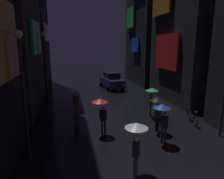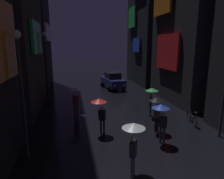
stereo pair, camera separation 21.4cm
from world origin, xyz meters
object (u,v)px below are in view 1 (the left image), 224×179
at_px(pedestrian_midstreet_centre_black, 157,104).
at_px(pedestrian_near_crossing_blue, 163,113).
at_px(bicycle_parked_at_storefront, 192,118).
at_px(pedestrian_far_right_green, 152,94).
at_px(pedestrian_foreground_left_red, 101,106).
at_px(pedestrian_foreground_right_clear, 136,135).
at_px(car_distant, 112,81).
at_px(streetlamp_left_far, 45,60).
at_px(streetlamp_left_near, 23,83).
at_px(pedestrian_midstreet_left_clear, 74,94).

relative_size(pedestrian_midstreet_centre_black, pedestrian_near_crossing_blue, 1.00).
bearing_deg(bicycle_parked_at_storefront, pedestrian_far_right_green, 141.46).
height_order(pedestrian_foreground_left_red, bicycle_parked_at_storefront, pedestrian_foreground_left_red).
xyz_separation_m(pedestrian_far_right_green, bicycle_parked_at_storefront, (2.14, -1.71, -1.28)).
height_order(pedestrian_midstreet_centre_black, pedestrian_foreground_right_clear, same).
xyz_separation_m(pedestrian_midstreet_centre_black, pedestrian_near_crossing_blue, (-0.34, -1.36, 0.00)).
bearing_deg(bicycle_parked_at_storefront, pedestrian_foreground_left_red, -176.37).
xyz_separation_m(car_distant, streetlamp_left_far, (-6.78, -4.78, 2.83)).
distance_m(pedestrian_foreground_right_clear, car_distant, 16.08).
bearing_deg(pedestrian_far_right_green, pedestrian_foreground_left_red, -151.89).
relative_size(pedestrian_near_crossing_blue, streetlamp_left_near, 0.38).
bearing_deg(pedestrian_foreground_right_clear, pedestrian_far_right_green, 61.71).
bearing_deg(streetlamp_left_far, pedestrian_foreground_left_red, -64.00).
xyz_separation_m(pedestrian_foreground_left_red, bicycle_parked_at_storefront, (6.06, 0.38, -1.28)).
relative_size(pedestrian_foreground_left_red, pedestrian_foreground_right_clear, 1.00).
height_order(bicycle_parked_at_storefront, car_distant, car_distant).
height_order(pedestrian_midstreet_centre_black, pedestrian_near_crossing_blue, same).
bearing_deg(pedestrian_near_crossing_blue, streetlamp_left_far, 125.64).
xyz_separation_m(bicycle_parked_at_storefront, car_distant, (-2.82, 11.64, 0.54)).
bearing_deg(streetlamp_left_far, pedestrian_far_right_green, -34.68).
distance_m(streetlamp_left_near, streetlamp_left_far, 9.09).
bearing_deg(pedestrian_midstreet_left_clear, pedestrian_near_crossing_blue, -50.07).
relative_size(pedestrian_near_crossing_blue, pedestrian_foreground_right_clear, 1.00).
height_order(bicycle_parked_at_storefront, streetlamp_left_far, streetlamp_left_far).
xyz_separation_m(pedestrian_midstreet_left_clear, pedestrian_far_right_green, (5.29, -1.29, 0.00)).
bearing_deg(pedestrian_near_crossing_blue, pedestrian_foreground_right_clear, -135.11).
height_order(pedestrian_foreground_right_clear, car_distant, pedestrian_foreground_right_clear).
height_order(pedestrian_midstreet_left_clear, bicycle_parked_at_storefront, pedestrian_midstreet_left_clear).
relative_size(pedestrian_midstreet_left_clear, pedestrian_far_right_green, 1.00).
height_order(car_distant, streetlamp_left_near, streetlamp_left_near).
bearing_deg(pedestrian_near_crossing_blue, pedestrian_midstreet_centre_black, 76.02).
distance_m(pedestrian_near_crossing_blue, bicycle_parked_at_storefront, 4.01).
xyz_separation_m(pedestrian_far_right_green, pedestrian_midstreet_centre_black, (-0.70, -2.42, 0.00)).
bearing_deg(pedestrian_far_right_green, pedestrian_near_crossing_blue, -105.36).
bearing_deg(pedestrian_near_crossing_blue, streetlamp_left_near, -178.69).
bearing_deg(pedestrian_midstreet_left_clear, pedestrian_foreground_left_red, -67.92).
xyz_separation_m(pedestrian_midstreet_centre_black, car_distant, (0.02, 12.35, -0.74)).
distance_m(pedestrian_foreground_left_red, bicycle_parked_at_storefront, 6.21).
relative_size(pedestrian_near_crossing_blue, bicycle_parked_at_storefront, 1.19).
bearing_deg(pedestrian_midstreet_centre_black, streetlamp_left_near, -167.38).
xyz_separation_m(pedestrian_foreground_left_red, pedestrian_near_crossing_blue, (2.88, -1.69, 0.00)).
xyz_separation_m(pedestrian_foreground_right_clear, streetlamp_left_far, (-4.26, 11.09, 2.09)).
xyz_separation_m(pedestrian_far_right_green, streetlamp_left_near, (-7.45, -3.93, 1.82)).
bearing_deg(pedestrian_far_right_green, pedestrian_foreground_right_clear, -118.29).
bearing_deg(car_distant, pedestrian_foreground_left_red, -105.08).
height_order(pedestrian_midstreet_centre_black, bicycle_parked_at_storefront, pedestrian_midstreet_centre_black).
bearing_deg(pedestrian_midstreet_left_clear, streetlamp_left_near, -112.51).
bearing_deg(pedestrian_foreground_right_clear, streetlamp_left_near, 154.91).
bearing_deg(pedestrian_midstreet_left_clear, pedestrian_midstreet_centre_black, -38.97).
bearing_deg(pedestrian_midstreet_left_clear, pedestrian_foreground_right_clear, -73.80).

